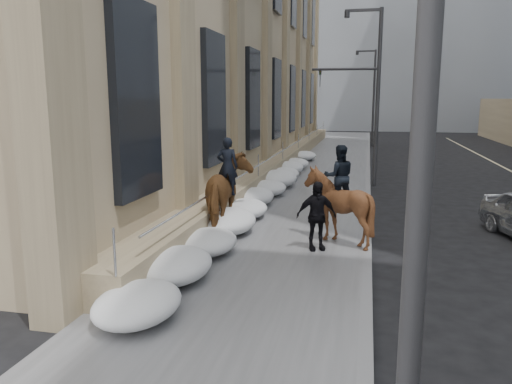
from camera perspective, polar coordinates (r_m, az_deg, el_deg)
ground at (r=10.86m, az=-1.76°, el=-11.22°), size 140.00×140.00×0.00m
sidewalk at (r=20.31m, az=5.23°, el=-0.70°), size 5.00×80.00×0.12m
curb at (r=20.16m, az=12.63°, el=-1.00°), size 0.24×80.00×0.12m
limestone_building at (r=31.10m, az=-2.17°, el=19.64°), size 6.10×44.00×18.00m
bg_building_mid at (r=70.48m, az=14.42°, el=18.46°), size 30.00×12.00×28.00m
bg_building_far at (r=82.41m, az=6.84°, el=14.73°), size 24.00×12.00×20.00m
streetlight_near at (r=3.80m, az=16.75°, el=18.32°), size 1.71×0.24×8.00m
streetlight_mid at (r=23.76m, az=13.40°, el=11.67°), size 1.71×0.24×8.00m
streetlight_far at (r=43.76m, az=13.12°, el=11.09°), size 1.71×0.24×8.00m
traffic_signal at (r=31.76m, az=11.98°, el=10.36°), size 4.10×0.22×6.00m
snow_bank at (r=18.64m, az=0.16°, el=-0.40°), size 1.70×18.10×0.76m
mounted_horse_left at (r=14.77m, az=-3.06°, el=-0.02°), size 1.60×2.86×2.80m
mounted_horse_right at (r=13.84m, az=9.34°, el=-1.13°), size 2.06×2.21×2.69m
pedestrian at (r=13.11m, az=6.91°, el=-2.71°), size 1.16×0.82×1.82m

